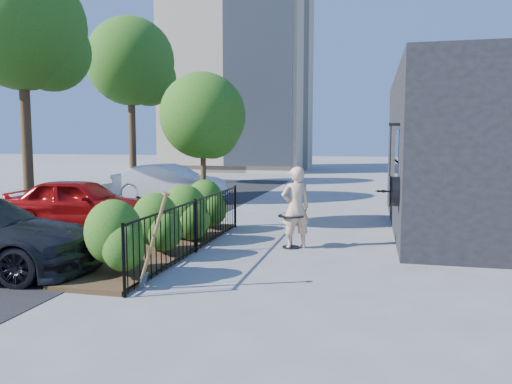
% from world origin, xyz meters
% --- Properties ---
extents(ground, '(120.00, 120.00, 0.00)m').
position_xyz_m(ground, '(0.00, 0.00, 0.00)').
color(ground, gray).
rests_on(ground, ground).
extents(fence, '(0.05, 6.05, 1.10)m').
position_xyz_m(fence, '(-1.50, 0.00, 0.56)').
color(fence, black).
rests_on(fence, ground).
extents(planting_bed, '(1.30, 6.00, 0.08)m').
position_xyz_m(planting_bed, '(-2.20, 0.00, 0.04)').
color(planting_bed, '#382616').
rests_on(planting_bed, ground).
extents(shrubs, '(1.10, 5.60, 1.24)m').
position_xyz_m(shrubs, '(-2.10, 0.10, 0.70)').
color(shrubs, '#214F12').
rests_on(shrubs, ground).
extents(patio_tree, '(2.20, 2.20, 3.94)m').
position_xyz_m(patio_tree, '(-2.24, 2.76, 2.76)').
color(patio_tree, '#3F2B19').
rests_on(patio_tree, ground).
extents(street, '(9.00, 30.00, 0.01)m').
position_xyz_m(street, '(-7.00, 3.00, 0.00)').
color(street, black).
rests_on(street, ground).
extents(street_tree_near, '(4.40, 4.40, 8.28)m').
position_xyz_m(street_tree_near, '(-9.94, 5.96, 5.92)').
color(street_tree_near, '#3F2B19').
rests_on(street_tree_near, ground).
extents(street_tree_far, '(4.40, 4.40, 8.28)m').
position_xyz_m(street_tree_far, '(-9.94, 13.96, 5.92)').
color(street_tree_far, '#3F2B19').
rests_on(street_tree_far, ground).
extents(cafe_table, '(0.56, 0.56, 0.75)m').
position_xyz_m(cafe_table, '(0.32, 0.87, 0.48)').
color(cafe_table, black).
rests_on(cafe_table, ground).
extents(woman, '(0.75, 0.67, 1.73)m').
position_xyz_m(woman, '(0.41, 0.87, 0.86)').
color(woman, beige).
rests_on(woman, ground).
extents(shovel, '(0.53, 0.20, 1.55)m').
position_xyz_m(shovel, '(-1.26, -2.57, 0.68)').
color(shovel, brown).
rests_on(shovel, ground).
extents(car_red, '(3.93, 1.85, 1.30)m').
position_xyz_m(car_red, '(-5.44, 2.08, 0.65)').
color(car_red, '#990C0C').
rests_on(car_red, ground).
extents(car_silver, '(4.27, 1.75, 1.38)m').
position_xyz_m(car_silver, '(-5.41, 7.87, 0.69)').
color(car_silver, '#BABAC0').
rests_on(car_silver, ground).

